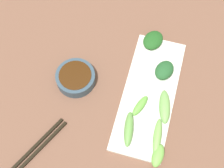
# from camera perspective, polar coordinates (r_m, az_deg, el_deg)

# --- Properties ---
(tabletop) EXTENTS (2.10, 2.10, 0.02)m
(tabletop) POSITION_cam_1_polar(r_m,az_deg,el_deg) (0.95, 1.21, -1.55)
(tabletop) COLOR brown
(tabletop) RESTS_ON ground
(sauce_bowl) EXTENTS (0.11, 0.11, 0.04)m
(sauce_bowl) POSITION_cam_1_polar(r_m,az_deg,el_deg) (0.94, -6.45, 0.94)
(sauce_bowl) COLOR #334856
(sauce_bowl) RESTS_ON tabletop
(serving_plate) EXTENTS (0.15, 0.38, 0.01)m
(serving_plate) POSITION_cam_1_polar(r_m,az_deg,el_deg) (0.94, 6.49, -1.83)
(serving_plate) COLOR silver
(serving_plate) RESTS_ON tabletop
(broccoli_stalk_0) EXTENTS (0.04, 0.07, 0.02)m
(broccoli_stalk_0) POSITION_cam_1_polar(r_m,az_deg,el_deg) (0.90, 4.94, -3.79)
(broccoli_stalk_0) COLOR #66AF43
(broccoli_stalk_0) RESTS_ON serving_plate
(broccoli_stalk_1) EXTENTS (0.03, 0.10, 0.02)m
(broccoli_stalk_1) POSITION_cam_1_polar(r_m,az_deg,el_deg) (0.88, 7.95, -9.09)
(broccoli_stalk_1) COLOR #79B756
(broccoli_stalk_1) RESTS_ON serving_plate
(broccoli_stalk_2) EXTENTS (0.03, 0.06, 0.02)m
(broccoli_stalk_2) POSITION_cam_1_polar(r_m,az_deg,el_deg) (0.87, 8.05, -12.32)
(broccoli_stalk_2) COLOR #6DB248
(broccoli_stalk_2) RESTS_ON serving_plate
(broccoli_stalk_3) EXTENTS (0.05, 0.10, 0.03)m
(broccoli_stalk_3) POSITION_cam_1_polar(r_m,az_deg,el_deg) (0.91, 9.20, -3.93)
(broccoli_stalk_3) COLOR #71AC54
(broccoli_stalk_3) RESTS_ON serving_plate
(broccoli_leafy_4) EXTENTS (0.08, 0.09, 0.02)m
(broccoli_leafy_4) POSITION_cam_1_polar(r_m,az_deg,el_deg) (1.00, 7.19, 7.62)
(broccoli_leafy_4) COLOR #1F541D
(broccoli_leafy_4) RESTS_ON serving_plate
(broccoli_stalk_5) EXTENTS (0.04, 0.10, 0.02)m
(broccoli_stalk_5) POSITION_cam_1_polar(r_m,az_deg,el_deg) (0.88, 2.93, -7.88)
(broccoli_stalk_5) COLOR #649F4A
(broccoli_stalk_5) RESTS_ON serving_plate
(broccoli_leafy_6) EXTENTS (0.07, 0.08, 0.03)m
(broccoli_leafy_6) POSITION_cam_1_polar(r_m,az_deg,el_deg) (0.95, 9.15, 2.41)
(broccoli_leafy_6) COLOR #225629
(broccoli_leafy_6) RESTS_ON serving_plate
(chopsticks) EXTENTS (0.12, 0.22, 0.01)m
(chopsticks) POSITION_cam_1_polar(r_m,az_deg,el_deg) (0.91, -13.62, -11.49)
(chopsticks) COLOR black
(chopsticks) RESTS_ON tabletop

